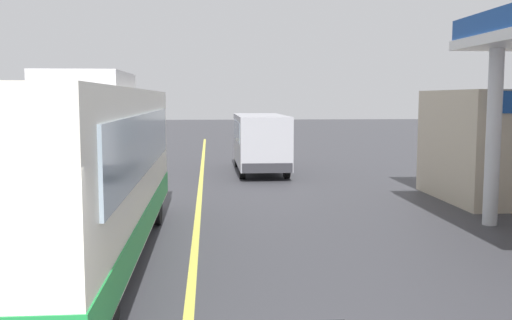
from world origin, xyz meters
TOP-DOWN VIEW (x-y plane):
  - ground at (0.00, 20.00)m, footprint 120.00×120.00m
  - lane_divider_stripe at (0.00, 15.00)m, footprint 0.16×50.00m
  - coach_bus_main at (-2.15, 6.63)m, footprint 2.60×11.04m
  - minibus_opposing_lane at (2.49, 19.96)m, footprint 2.04×6.13m

SIDE VIEW (x-z plane):
  - ground at x=0.00m, z-range 0.00..0.00m
  - lane_divider_stripe at x=0.00m, z-range 0.00..0.01m
  - minibus_opposing_lane at x=2.49m, z-range 0.25..2.69m
  - coach_bus_main at x=-2.15m, z-range -0.12..3.56m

